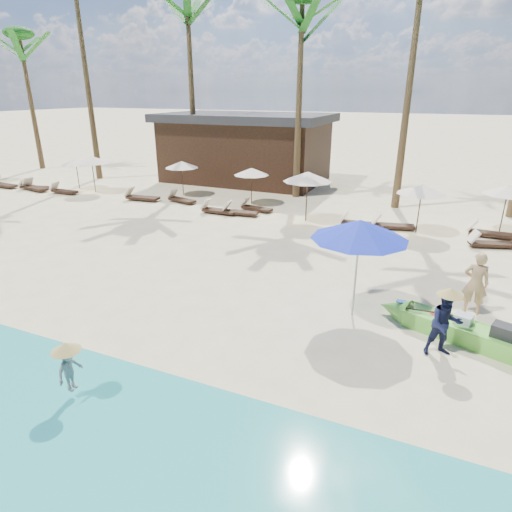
% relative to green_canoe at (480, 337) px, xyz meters
% --- Properties ---
extents(ground, '(240.00, 240.00, 0.00)m').
position_rel_green_canoe_xyz_m(ground, '(-5.55, -1.35, -0.24)').
color(ground, '#FFEEBC').
rests_on(ground, ground).
extents(wet_sand_strip, '(240.00, 4.50, 0.01)m').
position_rel_green_canoe_xyz_m(wet_sand_strip, '(-5.55, -6.35, -0.24)').
color(wet_sand_strip, tan).
rests_on(wet_sand_strip, ground).
extents(green_canoe, '(5.48, 2.16, 0.72)m').
position_rel_green_canoe_xyz_m(green_canoe, '(0.00, 0.00, 0.00)').
color(green_canoe, '#6BD741').
rests_on(green_canoe, ground).
extents(tourist, '(0.65, 0.44, 1.75)m').
position_rel_green_canoe_xyz_m(tourist, '(-0.14, 1.75, 0.63)').
color(tourist, tan).
rests_on(tourist, ground).
extents(vendor_green, '(0.93, 0.84, 1.56)m').
position_rel_green_canoe_xyz_m(vendor_green, '(-0.83, -0.72, 0.54)').
color(vendor_green, '#161B3E').
rests_on(vendor_green, ground).
extents(vendor_yellow, '(0.40, 0.63, 0.94)m').
position_rel_green_canoe_xyz_m(vendor_yellow, '(-7.40, -5.20, 0.41)').
color(vendor_yellow, gray).
rests_on(vendor_yellow, ground).
extents(blue_umbrella, '(2.47, 2.47, 2.66)m').
position_rel_green_canoe_xyz_m(blue_umbrella, '(-3.07, 0.33, 2.16)').
color(blue_umbrella, '#99999E').
rests_on(blue_umbrella, ground).
extents(lounger_0_right, '(1.92, 0.67, 0.64)m').
position_rel_green_canoe_xyz_m(lounger_0_right, '(-26.46, 7.92, -0.03)').
color(lounger_0_right, '#342115').
rests_on(lounger_0_right, ground).
extents(resort_parasol_1, '(1.78, 1.78, 1.84)m').
position_rel_green_canoe_xyz_m(resort_parasol_1, '(-21.84, 9.54, 1.41)').
color(resort_parasol_1, '#342115').
rests_on(resort_parasol_1, ground).
extents(lounger_1_left, '(1.84, 0.92, 0.60)m').
position_rel_green_canoe_xyz_m(lounger_1_left, '(-24.28, 8.21, -0.04)').
color(lounger_1_left, '#342115').
rests_on(lounger_1_left, ground).
extents(lounger_1_right, '(2.03, 0.98, 0.66)m').
position_rel_green_canoe_xyz_m(lounger_1_right, '(-23.94, 8.07, -0.02)').
color(lounger_1_right, '#342115').
rests_on(lounger_1_right, ground).
extents(resort_parasol_2, '(2.06, 2.06, 2.12)m').
position_rel_green_canoe_xyz_m(resort_parasol_2, '(-20.26, 9.22, 1.67)').
color(resort_parasol_2, '#342115').
rests_on(resort_parasol_2, ground).
extents(lounger_2_left, '(1.72, 0.54, 0.58)m').
position_rel_green_canoe_xyz_m(lounger_2_left, '(-21.70, 8.12, -0.05)').
color(lounger_2_left, '#342115').
rests_on(lounger_2_left, ground).
extents(resort_parasol_3, '(1.88, 1.88, 1.94)m').
position_rel_green_canoe_xyz_m(resort_parasol_3, '(-15.02, 10.68, 1.51)').
color(resort_parasol_3, '#342115').
rests_on(resort_parasol_3, ground).
extents(lounger_3_left, '(1.98, 0.80, 0.66)m').
position_rel_green_canoe_xyz_m(lounger_3_left, '(-16.45, 8.58, -0.02)').
color(lounger_3_left, '#342115').
rests_on(lounger_3_left, ground).
extents(lounger_3_right, '(1.81, 0.92, 0.59)m').
position_rel_green_canoe_xyz_m(lounger_3_right, '(-14.20, 9.09, -0.05)').
color(lounger_3_right, '#342115').
rests_on(lounger_3_right, ground).
extents(resort_parasol_4, '(1.85, 1.85, 1.91)m').
position_rel_green_canoe_xyz_m(resort_parasol_4, '(-10.54, 10.35, 1.48)').
color(resort_parasol_4, '#342115').
rests_on(resort_parasol_4, ground).
extents(lounger_4_left, '(1.80, 0.55, 0.61)m').
position_rel_green_canoe_xyz_m(lounger_4_left, '(-11.29, 7.88, -0.04)').
color(lounger_4_left, '#342115').
rests_on(lounger_4_left, ground).
extents(lounger_4_right, '(1.77, 0.66, 0.59)m').
position_rel_green_canoe_xyz_m(lounger_4_right, '(-10.18, 8.04, -0.05)').
color(lounger_4_right, '#342115').
rests_on(lounger_4_right, ground).
extents(resort_parasol_5, '(2.21, 2.21, 2.28)m').
position_rel_green_canoe_xyz_m(resort_parasol_5, '(-6.91, 8.43, 1.81)').
color(resort_parasol_5, '#342115').
rests_on(resort_parasol_5, ground).
extents(lounger_5_left, '(1.73, 0.75, 0.57)m').
position_rel_green_canoe_xyz_m(lounger_5_left, '(-9.79, 9.09, -0.05)').
color(lounger_5_left, '#342115').
rests_on(lounger_5_left, ground).
extents(resort_parasol_6, '(2.02, 2.02, 2.08)m').
position_rel_green_canoe_xyz_m(resort_parasol_6, '(-2.06, 8.58, 1.63)').
color(resort_parasol_6, '#342115').
rests_on(resort_parasol_6, ground).
extents(lounger_6_left, '(1.93, 0.72, 0.64)m').
position_rel_green_canoe_xyz_m(lounger_6_left, '(-4.43, 8.37, -0.03)').
color(lounger_6_left, '#342115').
rests_on(lounger_6_left, ground).
extents(lounger_6_right, '(1.89, 0.92, 0.61)m').
position_rel_green_canoe_xyz_m(lounger_6_right, '(-3.12, 8.68, -0.04)').
color(lounger_6_right, '#342115').
rests_on(lounger_6_right, ground).
extents(resort_parasol_7, '(1.98, 1.98, 2.04)m').
position_rel_green_canoe_xyz_m(resort_parasol_7, '(1.21, 10.03, 1.60)').
color(resort_parasol_7, '#342115').
rests_on(resort_parasol_7, ground).
extents(lounger_7_left, '(1.88, 0.64, 0.63)m').
position_rel_green_canoe_xyz_m(lounger_7_left, '(0.71, 9.14, -0.03)').
color(lounger_7_left, '#342115').
rests_on(lounger_7_left, ground).
extents(lounger_7_right, '(1.77, 1.00, 0.57)m').
position_rel_green_canoe_xyz_m(lounger_7_right, '(0.63, 7.76, -0.05)').
color(lounger_7_right, '#342115').
rests_on(lounger_7_right, ground).
extents(palm_0, '(2.08, 2.08, 9.90)m').
position_rel_green_canoe_xyz_m(palm_0, '(-30.17, 14.14, 7.87)').
color(palm_0, brown).
rests_on(palm_0, ground).
extents(palm_2, '(2.08, 2.08, 11.33)m').
position_rel_green_canoe_xyz_m(palm_2, '(-16.00, 13.73, 8.94)').
color(palm_2, brown).
rests_on(palm_2, ground).
extents(palm_3, '(2.08, 2.08, 10.52)m').
position_rel_green_canoe_xyz_m(palm_3, '(-8.91, 12.92, 8.33)').
color(palm_3, brown).
rests_on(palm_3, ground).
extents(pavilion_west, '(10.80, 6.60, 4.30)m').
position_rel_green_canoe_xyz_m(pavilion_west, '(-13.55, 16.15, 1.95)').
color(pavilion_west, '#342115').
rests_on(pavilion_west, ground).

